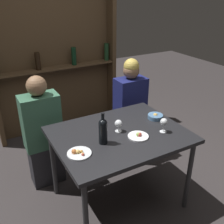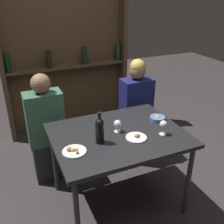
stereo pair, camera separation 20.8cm
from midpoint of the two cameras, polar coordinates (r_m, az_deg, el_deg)
The scene contains 11 objects.
ground_plane at distance 2.80m, azimuth 3.41°, elevation -18.55°, with size 10.00×10.00×0.00m, color #332D2D.
dining_table at distance 2.37m, azimuth 3.86°, elevation -6.16°, with size 1.16×0.91×0.78m.
wine_rack_wall at distance 3.71m, azimuth -8.49°, elevation 13.46°, with size 1.76×0.21×2.37m.
wine_bottle at distance 2.13m, azimuth 0.10°, elevation -3.89°, with size 0.07×0.07×0.28m.
wine_glass_0 at distance 2.32m, azimuth 3.78°, elevation -2.72°, with size 0.07×0.07×0.11m.
wine_glass_1 at distance 2.33m, azimuth 13.67°, elevation -2.77°, with size 0.07×0.07×0.13m.
food_plate_0 at distance 2.08m, azimuth -5.46°, elevation -8.54°, with size 0.19×0.19×0.04m.
food_plate_1 at distance 2.27m, azimuth 7.96°, elevation -5.51°, with size 0.18×0.18×0.04m.
snack_bowl at distance 2.59m, azimuth 12.15°, elevation -1.43°, with size 0.15×0.15×0.06m.
seated_person_left at distance 2.82m, azimuth -12.01°, elevation -4.35°, with size 0.37×0.22×1.21m.
seated_person_right at distance 3.14m, azimuth 7.07°, elevation -0.07°, with size 0.35×0.22×1.24m.
Camera 2 is at (-0.85, -1.82, 1.95)m, focal length 42.00 mm.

